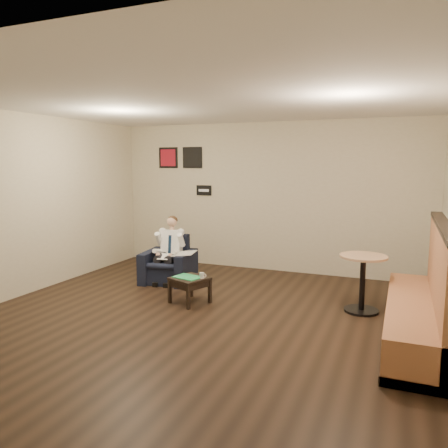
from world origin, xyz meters
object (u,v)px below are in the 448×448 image
at_px(green_folder, 188,277).
at_px(coffee_mug, 202,275).
at_px(side_table, 190,290).
at_px(armchair, 168,259).
at_px(seated_man, 166,252).
at_px(smartphone, 198,276).
at_px(cafe_table, 362,284).
at_px(banquette, 416,283).

distance_m(green_folder, coffee_mug, 0.22).
height_order(side_table, green_folder, green_folder).
relative_size(armchair, seated_man, 0.75).
xyz_separation_m(seated_man, coffee_mug, (1.03, -0.76, -0.12)).
relative_size(coffee_mug, smartphone, 0.68).
relative_size(green_folder, cafe_table, 0.48).
relative_size(armchair, cafe_table, 1.02).
bearing_deg(seated_man, smartphone, -43.98).
distance_m(armchair, cafe_table, 3.25).
bearing_deg(seated_man, green_folder, -52.23).
xyz_separation_m(armchair, seated_man, (0.01, -0.10, 0.15)).
bearing_deg(armchair, side_table, -53.94).
bearing_deg(cafe_table, coffee_mug, -166.45).
xyz_separation_m(seated_man, cafe_table, (3.22, -0.24, -0.14)).
height_order(seated_man, cafe_table, seated_man).
bearing_deg(side_table, armchair, 133.81).
bearing_deg(coffee_mug, armchair, 140.40).
distance_m(green_folder, banquette, 3.07).
height_order(armchair, seated_man, seated_man).
distance_m(coffee_mug, cafe_table, 2.25).
distance_m(green_folder, smartphone, 0.17).
height_order(side_table, banquette, banquette).
bearing_deg(cafe_table, side_table, -166.60).
distance_m(seated_man, coffee_mug, 1.29).
xyz_separation_m(coffee_mug, cafe_table, (2.19, 0.53, -0.03)).
height_order(side_table, cafe_table, cafe_table).
relative_size(seated_man, coffee_mug, 13.34).
bearing_deg(seated_man, cafe_table, -11.96).
distance_m(green_folder, cafe_table, 2.46).
height_order(seated_man, banquette, banquette).
distance_m(armchair, green_folder, 1.23).
xyz_separation_m(coffee_mug, banquette, (2.84, -0.24, 0.25)).
bearing_deg(seated_man, banquette, -22.27).
bearing_deg(side_table, cafe_table, 13.40).
bearing_deg(side_table, smartphone, 50.53).
xyz_separation_m(seated_man, smartphone, (0.94, -0.69, -0.15)).
relative_size(armchair, banquette, 0.31).
xyz_separation_m(banquette, cafe_table, (-0.65, 0.76, -0.28)).
bearing_deg(seated_man, side_table, -50.98).
bearing_deg(banquette, side_table, 176.19).
xyz_separation_m(armchair, green_folder, (0.84, -0.91, -0.01)).
distance_m(seated_man, cafe_table, 3.23).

